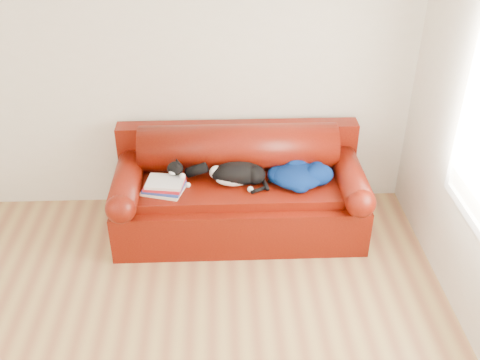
% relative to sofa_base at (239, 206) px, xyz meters
% --- Properties ---
extents(room_shell, '(4.52, 4.02, 2.61)m').
position_rel_sofa_base_xyz_m(room_shell, '(-0.59, -1.48, 1.43)').
color(room_shell, beige).
rests_on(room_shell, ground).
extents(sofa_base, '(2.10, 0.90, 0.50)m').
position_rel_sofa_base_xyz_m(sofa_base, '(0.00, 0.00, 0.00)').
color(sofa_base, '#3E0204').
rests_on(sofa_base, ground).
extents(sofa_back, '(2.10, 1.01, 0.88)m').
position_rel_sofa_base_xyz_m(sofa_back, '(0.00, 0.24, 0.30)').
color(sofa_back, '#3E0204').
rests_on(sofa_back, ground).
extents(book_stack, '(0.38, 0.33, 0.10)m').
position_rel_sofa_base_xyz_m(book_stack, '(-0.62, -0.14, 0.31)').
color(book_stack, silver).
rests_on(book_stack, sofa_base).
extents(cat, '(0.61, 0.35, 0.23)m').
position_rel_sofa_base_xyz_m(cat, '(-0.02, -0.05, 0.35)').
color(cat, black).
rests_on(cat, sofa_base).
extents(blanket, '(0.62, 0.51, 0.16)m').
position_rel_sofa_base_xyz_m(blanket, '(0.50, -0.04, 0.33)').
color(blanket, '#021347').
rests_on(blanket, sofa_base).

